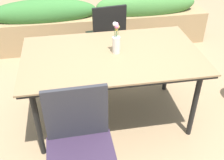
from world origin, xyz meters
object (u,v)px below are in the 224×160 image
at_px(dining_table, 112,60).
at_px(flower_vase, 116,41).
at_px(chair_far_side, 107,35).
at_px(chair_near_left, 80,145).
at_px(planter_box, 98,22).

relative_size(dining_table, flower_vase, 5.40).
bearing_deg(dining_table, flower_vase, 29.66).
height_order(chair_far_side, chair_near_left, chair_far_side).
bearing_deg(planter_box, dining_table, -92.39).
bearing_deg(chair_far_side, chair_near_left, -112.68).
xyz_separation_m(dining_table, planter_box, (0.07, 1.62, -0.32)).
bearing_deg(chair_near_left, flower_vase, -117.24).
bearing_deg(planter_box, flower_vase, -90.90).
distance_m(dining_table, flower_vase, 0.18).
relative_size(dining_table, chair_near_left, 1.76).
distance_m(chair_far_side, flower_vase, 0.86).
distance_m(chair_far_side, planter_box, 0.82).
relative_size(chair_far_side, flower_vase, 3.12).
xyz_separation_m(chair_far_side, flower_vase, (-0.04, -0.80, 0.33)).
relative_size(chair_far_side, chair_near_left, 1.02).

